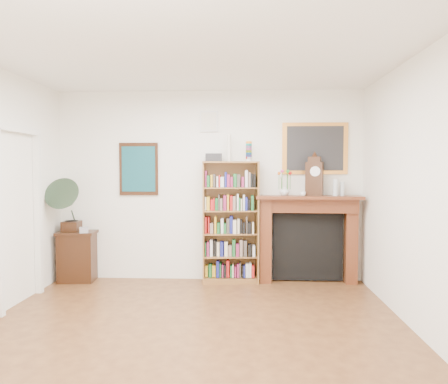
% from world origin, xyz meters
% --- Properties ---
extents(room, '(4.51, 5.01, 2.81)m').
position_xyz_m(room, '(0.00, 0.00, 1.40)').
color(room, '#4C2A17').
rests_on(room, ground).
extents(door_casing, '(0.08, 1.02, 2.17)m').
position_xyz_m(door_casing, '(-2.21, 1.20, 1.26)').
color(door_casing, white).
rests_on(door_casing, left_wall).
extents(teal_poster, '(0.58, 0.04, 0.78)m').
position_xyz_m(teal_poster, '(-1.05, 2.48, 1.65)').
color(teal_poster, black).
rests_on(teal_poster, back_wall).
extents(small_picture, '(0.26, 0.04, 0.30)m').
position_xyz_m(small_picture, '(0.00, 2.48, 2.35)').
color(small_picture, white).
rests_on(small_picture, back_wall).
extents(gilt_painting, '(0.95, 0.04, 0.75)m').
position_xyz_m(gilt_painting, '(1.55, 2.48, 1.95)').
color(gilt_painting, gold).
rests_on(gilt_painting, back_wall).
extents(bookshelf, '(0.84, 0.36, 2.02)m').
position_xyz_m(bookshelf, '(0.32, 2.33, 0.98)').
color(bookshelf, brown).
rests_on(bookshelf, floor).
extents(side_cabinet, '(0.57, 0.43, 0.74)m').
position_xyz_m(side_cabinet, '(-1.93, 2.28, 0.37)').
color(side_cabinet, black).
rests_on(side_cabinet, floor).
extents(fireplace, '(1.52, 0.43, 1.27)m').
position_xyz_m(fireplace, '(1.45, 2.39, 0.75)').
color(fireplace, '#542913').
rests_on(fireplace, floor).
extents(gramophone, '(0.49, 0.61, 0.79)m').
position_xyz_m(gramophone, '(-2.02, 2.18, 1.18)').
color(gramophone, black).
rests_on(gramophone, side_cabinet).
extents(cd_stack, '(0.15, 0.15, 0.08)m').
position_xyz_m(cd_stack, '(-1.78, 2.16, 0.78)').
color(cd_stack, '#B7B7C4').
rests_on(cd_stack, side_cabinet).
extents(mantel_clock, '(0.27, 0.20, 0.56)m').
position_xyz_m(mantel_clock, '(1.52, 2.33, 1.54)').
color(mantel_clock, black).
rests_on(mantel_clock, fireplace).
extents(flower_vase, '(0.17, 0.17, 0.14)m').
position_xyz_m(flower_vase, '(1.10, 2.35, 1.34)').
color(flower_vase, silver).
rests_on(flower_vase, fireplace).
extents(teacup, '(0.09, 0.09, 0.06)m').
position_xyz_m(teacup, '(1.36, 2.26, 1.30)').
color(teacup, white).
rests_on(teacup, fireplace).
extents(bottle_left, '(0.07, 0.07, 0.24)m').
position_xyz_m(bottle_left, '(1.82, 2.32, 1.39)').
color(bottle_left, silver).
rests_on(bottle_left, fireplace).
extents(bottle_right, '(0.06, 0.06, 0.20)m').
position_xyz_m(bottle_right, '(1.93, 2.36, 1.37)').
color(bottle_right, silver).
rests_on(bottle_right, fireplace).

